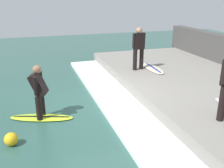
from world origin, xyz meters
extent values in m
plane|color=#2D564C|center=(0.00, 0.00, 0.00)|extent=(28.00, 28.00, 0.00)
cube|color=gray|center=(3.31, 0.00, 0.21)|extent=(4.40, 10.74, 0.41)
cube|color=white|center=(0.52, 0.00, 0.05)|extent=(1.17, 10.20, 0.11)
ellipsoid|color=#BFE02D|center=(-1.71, -0.18, 0.03)|extent=(1.73, 0.97, 0.06)
ellipsoid|color=black|center=(-1.71, -0.18, 0.06)|extent=(1.48, 0.58, 0.01)
cylinder|color=black|center=(-1.66, -0.04, 0.37)|extent=(0.15, 0.15, 0.62)
cylinder|color=black|center=(-1.76, -0.32, 0.37)|extent=(0.15, 0.15, 0.62)
cube|color=black|center=(-1.71, -0.18, 0.97)|extent=(0.52, 0.49, 0.62)
sphere|color=#846047|center=(-1.71, -0.18, 1.36)|extent=(0.22, 0.22, 0.22)
cylinder|color=black|center=(-1.64, 0.03, 1.00)|extent=(0.11, 0.20, 0.52)
cylinder|color=black|center=(-1.78, -0.38, 1.00)|extent=(0.11, 0.20, 0.52)
cylinder|color=black|center=(2.15, 2.11, 0.81)|extent=(0.15, 0.15, 0.79)
cylinder|color=black|center=(1.87, 2.06, 0.81)|extent=(0.15, 0.15, 0.79)
cube|color=black|center=(2.01, 2.08, 1.49)|extent=(0.41, 0.32, 0.59)
sphere|color=#A87A5B|center=(2.01, 2.08, 1.88)|extent=(0.22, 0.22, 0.22)
cylinder|color=black|center=(2.22, 2.12, 1.52)|extent=(0.11, 0.12, 0.51)
cylinder|color=black|center=(1.80, 2.05, 1.52)|extent=(0.11, 0.12, 0.51)
ellipsoid|color=beige|center=(2.58, 1.96, 0.44)|extent=(0.60, 1.64, 0.06)
ellipsoid|color=navy|center=(2.58, 1.96, 0.48)|extent=(0.17, 1.49, 0.01)
cylinder|color=black|center=(2.15, -2.35, 0.82)|extent=(0.15, 0.15, 0.82)
sphere|color=yellow|center=(-2.41, -1.30, 0.15)|extent=(0.30, 0.30, 0.30)
camera|label=1|loc=(-1.83, -6.72, 3.17)|focal=42.00mm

